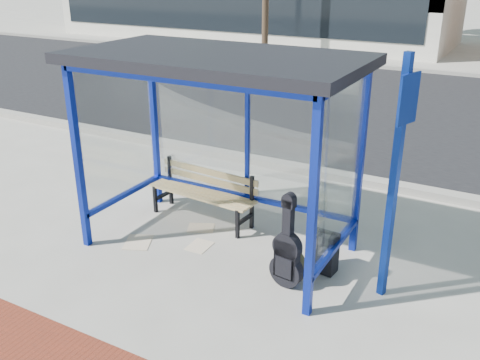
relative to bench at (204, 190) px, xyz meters
The scene contains 14 objects.
ground 0.95m from the bench, 45.44° to the right, with size 120.00×120.00×0.00m, color #B2ADA0.
curb_near 2.40m from the bench, 75.46° to the left, with size 60.00×0.25×0.12m, color gray.
street_asphalt 7.43m from the bench, 85.40° to the left, with size 60.00×10.00×0.00m, color black.
curb_far 12.51m from the bench, 87.27° to the left, with size 60.00×0.25×0.12m, color gray.
far_sidewalk 14.41m from the bench, 87.63° to the left, with size 60.00×4.00×0.01m, color #B2ADA0.
bus_shelter 1.83m from the bench, 41.87° to the right, with size 3.30×1.80×2.42m.
bench is the anchor object (origin of this frame).
guitar_bag 1.96m from the bench, 30.28° to the right, with size 0.40×0.16×1.05m.
suitcase 2.02m from the bench, 14.78° to the right, with size 0.33×0.23×0.54m.
backpack 1.93m from the bench, 26.70° to the right, with size 0.33×0.31×0.37m.
sign_post 2.93m from the bench, 13.25° to the right, with size 0.15×0.32×2.59m.
newspaper_a 0.91m from the bench, 62.46° to the right, with size 0.34×0.27×0.01m, color white.
newspaper_b 1.16m from the bench, 110.30° to the right, with size 0.41×0.32×0.01m, color white.
newspaper_c 0.52m from the bench, 67.14° to the right, with size 0.35×0.28×0.01m, color white.
Camera 1 is at (3.09, -5.07, 3.35)m, focal length 40.00 mm.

